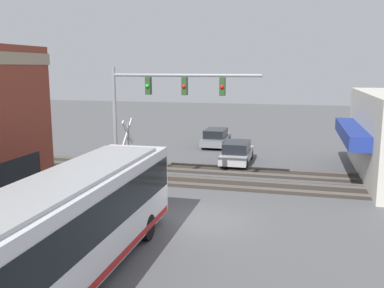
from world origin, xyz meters
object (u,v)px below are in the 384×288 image
(city_bus, at_px, (66,227))
(parked_car_silver, at_px, (237,153))
(crossing_signal, at_px, (128,147))
(parked_car_grey, at_px, (216,138))
(pedestrian_at_crossing, at_px, (144,172))

(city_bus, height_order, parked_car_silver, city_bus)
(crossing_signal, xyz_separation_m, parked_car_silver, (7.66, -4.81, -1.59))
(crossing_signal, xyz_separation_m, parked_car_grey, (13.66, -2.21, -1.61))
(parked_car_grey, height_order, pedestrian_at_crossing, pedestrian_at_crossing)
(city_bus, relative_size, crossing_signal, 3.16)
(crossing_signal, bearing_deg, city_bus, -167.79)
(city_bus, distance_m, crossing_signal, 10.44)
(city_bus, xyz_separation_m, parked_car_silver, (17.86, -2.60, -1.15))
(city_bus, xyz_separation_m, crossing_signal, (10.20, 2.21, 0.45))
(parked_car_silver, bearing_deg, pedestrian_at_crossing, 149.46)
(crossing_signal, relative_size, parked_car_silver, 0.79)
(parked_car_grey, bearing_deg, crossing_signal, 170.82)
(crossing_signal, bearing_deg, pedestrian_at_crossing, -46.82)
(crossing_signal, bearing_deg, parked_car_silver, -32.10)
(city_bus, xyz_separation_m, pedestrian_at_crossing, (10.79, 1.57, -1.03))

